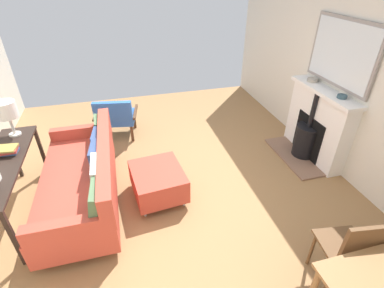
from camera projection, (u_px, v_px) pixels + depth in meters
ground_plane at (169, 186)px, 3.87m from camera, size 4.95×6.37×0.01m
wall_left at (353, 71)px, 3.67m from camera, size 0.12×6.37×2.76m
fireplace at (314, 128)px, 4.25m from camera, size 0.61×1.25×1.08m
mirror_over_mantel at (342, 53)px, 3.69m from camera, size 0.04×1.17×0.86m
mantel_bowl_near at (313, 80)px, 4.18m from camera, size 0.15×0.15×0.05m
mantel_bowl_far at (342, 96)px, 3.67m from camera, size 0.12×0.12×0.04m
sofa at (85, 179)px, 3.44m from camera, size 0.86×1.94×0.82m
ottoman at (158, 181)px, 3.58m from camera, size 0.68×0.76×0.40m
armchair_accent at (116, 116)px, 4.73m from camera, size 0.76×0.68×0.74m
console_table at (5, 169)px, 3.11m from camera, size 0.41×1.60×0.75m
table_lamp_near_end at (6, 111)px, 3.38m from camera, size 0.24×0.24×0.44m
book_stack at (5, 150)px, 3.18m from camera, size 0.27×0.21×0.08m
dining_chair_near_fireplace at (351, 249)px, 2.41m from camera, size 0.45×0.45×0.88m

